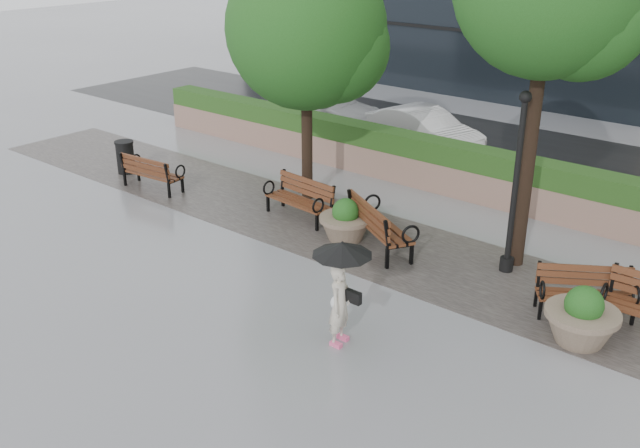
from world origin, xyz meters
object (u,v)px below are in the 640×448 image
Objects in this scene: bench_0 at (153,180)px; bench_2 at (380,235)px; car_left at (325,107)px; planter_left at (345,224)px; planter_right at (581,321)px; pedestrian at (341,283)px; bench_1 at (299,207)px; car_right at (424,130)px; trash_bin at (125,158)px; bench_3 at (584,303)px; lamppost at (514,196)px.

bench_0 is 6.97m from bench_2.
bench_2 is 0.46× the size of car_left.
planter_right reaches higher than planter_left.
planter_right is at bearing 173.68° from bench_0.
pedestrian is at bearing -140.54° from planter_right.
pedestrian is at bearing 145.27° from bench_2.
car_left is at bearing 129.97° from bench_1.
car_right is at bearing -35.35° from bench_2.
trash_bin is at bearing 154.89° from car_right.
bench_3 is 0.96× the size of pedestrian.
car_left is (-12.04, 7.26, 0.40)m from bench_3.
bench_1 is 8.61m from car_left.
bench_2 is 8.64m from trash_bin.
planter_left is at bearing -179.14° from bench_0.
pedestrian reaches higher than car_right.
planter_left is at bearing 37.25° from bench_2.
lamppost is at bearing 141.88° from planter_right.
bench_2 is 0.57× the size of lamppost.
planter_left is at bearing 25.83° from pedestrian.
pedestrian is (4.21, -3.77, 0.86)m from bench_1.
car_left is (-7.45, 7.25, 0.35)m from bench_2.
car_right is at bearing 105.48° from bench_3.
planter_right is (4.88, -0.94, 0.09)m from bench_2.
trash_bin is at bearing 177.76° from planter_right.
car_left is 4.30m from car_right.
trash_bin is 0.22× the size of car_right.
pedestrian reaches higher than bench_1.
pedestrian is (1.68, -3.57, 0.82)m from bench_2.
bench_2 is 1.69× the size of planter_right.
car_left is (-0.53, 8.05, 0.39)m from bench_0.
bench_3 is 1.51× the size of planter_left.
car_right reaches higher than planter_left.
lamppost is at bearing -124.75° from car_right.
bench_1 is 2.08× the size of trash_bin.
planter_left is (-0.87, -0.11, 0.07)m from bench_2.
bench_2 is 4.03m from pedestrian.
bench_3 is 2.50m from lamppost.
bench_0 is 8.07m from car_left.
planter_left is 7.39m from car_right.
car_left is (-12.33, 8.19, 0.26)m from planter_right.
pedestrian is (-3.19, -2.63, 0.73)m from planter_right.
bench_1 is 0.40× the size of car_left.
lamppost is at bearing 11.53° from bench_1.
lamppost is at bearing -133.59° from bench_2.
bench_0 is 0.98× the size of bench_1.
trash_bin is at bearing -177.75° from planter_left.
bench_1 is 1.69m from planter_left.
car_right is at bearing 108.11° from planter_left.
bench_2 is (2.53, -0.20, 0.04)m from bench_1.
pedestrian reaches higher than bench_0.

